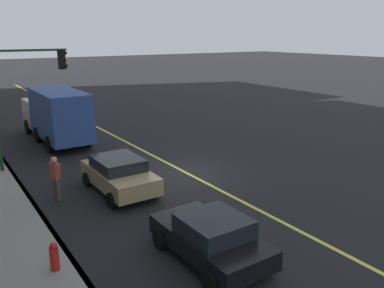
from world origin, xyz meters
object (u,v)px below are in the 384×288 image
object	(u,v)px
car_tan	(119,174)
traffic_light_mast	(23,86)
fire_hydrant	(55,259)
pedestrian_with_backpack	(56,175)
truck_blue	(56,114)
car_black	(211,237)

from	to	relation	value
car_tan	traffic_light_mast	bearing A→B (deg)	25.07
traffic_light_mast	fire_hydrant	xyz separation A→B (m)	(-9.46, 1.47, -3.48)
car_tan	fire_hydrant	distance (m)	5.88
car_tan	traffic_light_mast	xyz separation A→B (m)	(4.99, 2.33, 3.19)
car_tan	pedestrian_with_backpack	bearing A→B (deg)	77.40
car_tan	fire_hydrant	world-z (taller)	car_tan
pedestrian_with_backpack	car_tan	bearing A→B (deg)	-102.60
truck_blue	fire_hydrant	xyz separation A→B (m)	(-13.84, 3.99, -1.18)
car_black	traffic_light_mast	size ratio (longest dim) A/B	0.66
traffic_light_mast	car_tan	bearing A→B (deg)	-154.93
car_black	traffic_light_mast	distance (m)	11.85
car_tan	fire_hydrant	bearing A→B (deg)	139.58
car_tan	fire_hydrant	size ratio (longest dim) A/B	4.26
car_tan	pedestrian_with_backpack	xyz separation A→B (m)	(0.53, 2.35, 0.28)
truck_blue	car_tan	bearing A→B (deg)	178.90
truck_blue	traffic_light_mast	distance (m)	5.55
car_tan	truck_blue	size ratio (longest dim) A/B	0.53
traffic_light_mast	fire_hydrant	bearing A→B (deg)	171.14
car_black	car_tan	bearing A→B (deg)	0.61
truck_blue	pedestrian_with_backpack	xyz separation A→B (m)	(-8.84, 2.53, -0.62)
car_tan	truck_blue	distance (m)	9.41
car_tan	truck_blue	world-z (taller)	truck_blue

